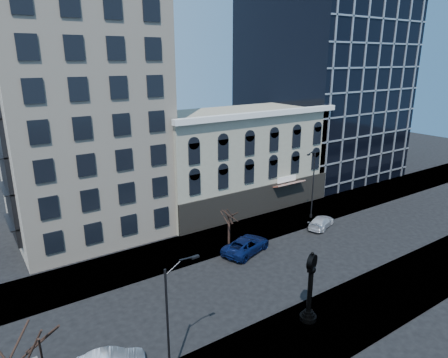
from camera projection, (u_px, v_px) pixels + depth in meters
ground at (231, 286)px, 33.14m from camera, size 160.00×160.00×0.00m
sidewalk_far at (185, 249)px, 39.45m from camera, size 160.00×6.00×0.12m
sidewalk_near at (300, 340)px, 26.79m from camera, size 160.00×6.00×0.12m
cream_tower at (71, 46)px, 39.20m from camera, size 15.90×15.40×42.50m
victorian_row at (237, 159)px, 50.43m from camera, size 22.60×11.19×12.50m
glass_office at (321, 86)px, 62.84m from camera, size 20.00×20.15×28.00m
street_clock at (310, 290)px, 28.07m from camera, size 1.22×1.22×5.38m
street_lamp_near at (175, 290)px, 21.89m from camera, size 2.01×0.33×7.75m
street_lamp_far at (312, 167)px, 44.91m from camera, size 2.05×0.99×8.33m
bare_tree_near at (25, 347)px, 17.85m from camera, size 4.38×4.38×7.52m
bare_tree_far at (229, 211)px, 39.55m from camera, size 2.74×2.74×4.71m
car_far_a at (246, 245)px, 38.77m from camera, size 6.08×4.15×1.54m
car_far_b at (321, 222)px, 44.57m from camera, size 4.76×3.28×1.28m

